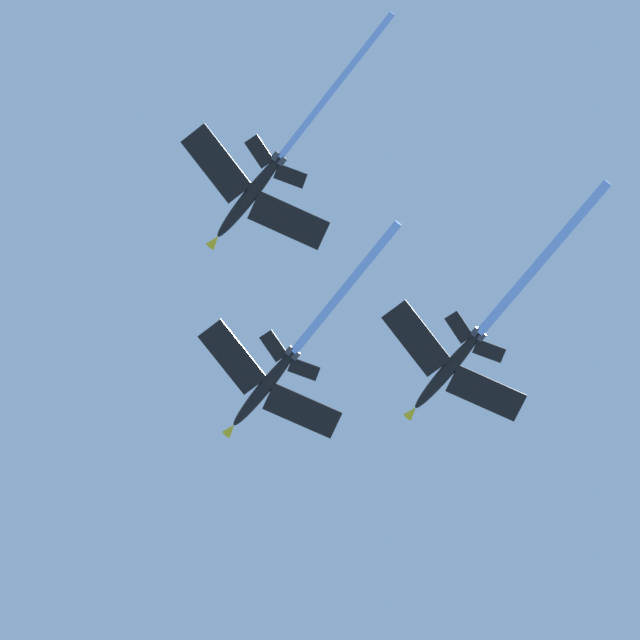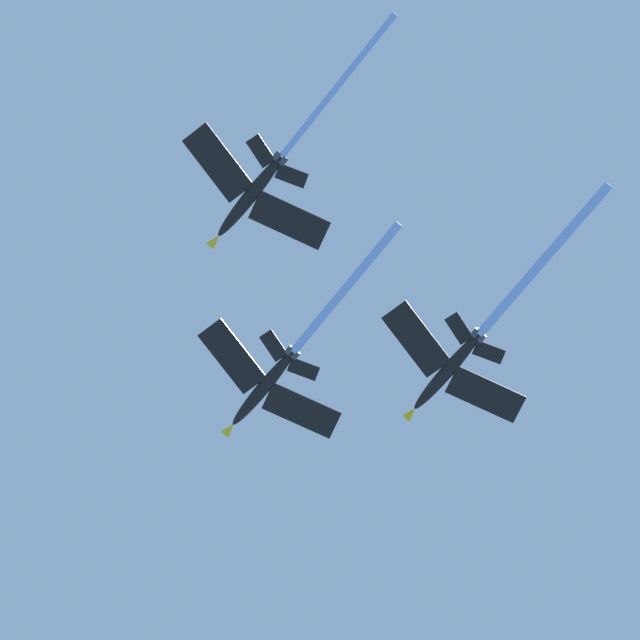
{
  "view_description": "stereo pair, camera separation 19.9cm",
  "coord_description": "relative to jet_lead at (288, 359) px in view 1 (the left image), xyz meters",
  "views": [
    {
      "loc": [
        -1.55,
        20.77,
        1.8
      ],
      "look_at": [
        -7.78,
        -3.23,
        177.79
      ],
      "focal_mm": 84.62,
      "sensor_mm": 36.0,
      "label": 1
    },
    {
      "loc": [
        -1.36,
        20.72,
        1.8
      ],
      "look_at": [
        -7.78,
        -3.23,
        177.79
      ],
      "focal_mm": 84.62,
      "sensor_mm": 36.0,
      "label": 2
    }
  ],
  "objects": [
    {
      "name": "jet_right_wing",
      "position": [
        -21.08,
        9.35,
        -2.44
      ],
      "size": [
        21.18,
        33.55,
        6.9
      ],
      "color": "black"
    },
    {
      "name": "jet_lead",
      "position": [
        0.0,
        0.0,
        0.0
      ],
      "size": [
        19.95,
        30.92,
        6.52
      ],
      "color": "black"
    },
    {
      "name": "jet_left_wing",
      "position": [
        7.82,
        20.7,
        -2.72
      ],
      "size": [
        20.21,
        31.48,
        6.33
      ],
      "color": "black"
    }
  ]
}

